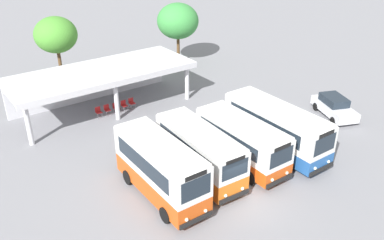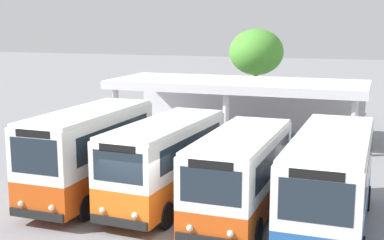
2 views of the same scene
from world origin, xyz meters
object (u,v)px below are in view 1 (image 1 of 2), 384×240
Objects in this scene: city_bus_middle_cream at (242,140)px; city_bus_fourth_amber at (276,127)px; city_bus_nearest_orange at (160,167)px; waiting_chair_second_from_end at (107,109)px; city_bus_second_in_row at (199,151)px; waiting_chair_fifth_seat at (132,102)px; parked_car_flank at (334,106)px; waiting_chair_end_by_column at (98,111)px; waiting_chair_middle_seat at (116,107)px; waiting_chair_fourth_seat at (124,105)px.

city_bus_fourth_amber is (2.97, -0.10, 0.10)m from city_bus_middle_cream.
city_bus_nearest_orange is 11.69m from waiting_chair_second_from_end.
city_bus_fourth_amber is (8.92, -0.25, -0.13)m from city_bus_nearest_orange.
city_bus_second_in_row is 11.18m from waiting_chair_second_from_end.
waiting_chair_fifth_seat is at bearing 69.23° from city_bus_nearest_orange.
city_bus_middle_cream reaches higher than parked_car_flank.
waiting_chair_end_by_column is 1.48m from waiting_chair_middle_seat.
city_bus_fourth_amber reaches higher than waiting_chair_fourth_seat.
waiting_chair_end_by_column is (-4.57, 11.58, -1.14)m from city_bus_middle_cream.
waiting_chair_second_from_end is 1.00× the size of waiting_chair_fourth_seat.
city_bus_second_in_row is at bearing -89.37° from waiting_chair_middle_seat.
parked_car_flank is (10.63, 0.74, -0.84)m from city_bus_middle_cream.
waiting_chair_fourth_seat is (-12.98, 10.76, -0.31)m from parked_car_flank.
city_bus_nearest_orange is at bearing -96.85° from waiting_chair_end_by_column.
city_bus_middle_cream is at bearing -1.42° from city_bus_nearest_orange.
parked_car_flank is at bearing 6.31° from city_bus_fourth_amber.
city_bus_nearest_orange is 16.61m from parked_car_flank.
city_bus_second_in_row is at bearing 170.73° from city_bus_middle_cream.
city_bus_nearest_orange is 1.49× the size of parked_car_flank.
parked_car_flank is 5.39× the size of waiting_chair_second_from_end.
waiting_chair_second_from_end is (-14.46, 10.82, -0.31)m from parked_car_flank.
waiting_chair_end_by_column is 1.00× the size of waiting_chair_fifth_seat.
parked_car_flank is (13.60, 0.26, -0.90)m from city_bus_second_in_row.
waiting_chair_second_from_end and waiting_chair_fifth_seat have the same top height.
waiting_chair_fourth_seat is at bearing -2.53° from waiting_chair_second_from_end.
waiting_chair_second_from_end is at bearing 120.25° from city_bus_fourth_amber.
waiting_chair_fourth_seat is (-2.35, 11.50, -1.14)m from city_bus_middle_cream.
city_bus_fourth_amber is at bearing -62.38° from waiting_chair_middle_seat.
waiting_chair_fifth_seat is (1.48, 0.07, 0.00)m from waiting_chair_middle_seat.
parked_car_flank reaches higher than waiting_chair_end_by_column.
city_bus_middle_cream is at bearing -82.04° from waiting_chair_fifth_seat.
parked_car_flank reaches higher than waiting_chair_second_from_end.
waiting_chair_fifth_seat is at bearing 97.96° from city_bus_middle_cream.
city_bus_middle_cream is at bearing -74.93° from waiting_chair_middle_seat.
waiting_chair_end_by_column is (-1.60, 11.09, -1.21)m from city_bus_second_in_row.
city_bus_middle_cream reaches higher than waiting_chair_second_from_end.
city_bus_nearest_orange is at bearing -100.48° from waiting_chair_second_from_end.
city_bus_second_in_row is at bearing -93.21° from waiting_chair_fourth_seat.
waiting_chair_second_from_end is at bearing 174.22° from waiting_chair_middle_seat.
waiting_chair_end_by_column is at bearing 111.54° from city_bus_middle_cream.
city_bus_nearest_orange is 5.95m from city_bus_middle_cream.
city_bus_middle_cream is 11.73m from waiting_chair_fifth_seat.
waiting_chair_end_by_column and waiting_chair_fifth_seat have the same top height.
city_bus_middle_cream is (2.97, -0.48, -0.06)m from city_bus_second_in_row.
waiting_chair_second_from_end is at bearing 177.47° from waiting_chair_fourth_seat.
waiting_chair_middle_seat is 1.48m from waiting_chair_fifth_seat.
waiting_chair_middle_seat is 0.74m from waiting_chair_fourth_seat.
waiting_chair_end_by_column and waiting_chair_fourth_seat have the same top height.
city_bus_fourth_amber reaches higher than waiting_chair_fifth_seat.
city_bus_second_in_row is 1.52× the size of parked_car_flank.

